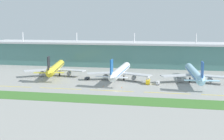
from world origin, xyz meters
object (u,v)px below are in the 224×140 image
Objects in this scene: airliner_near at (56,68)px; safety_cone_left_wingtip at (122,87)px; airliner_far at (194,73)px; fuel_truck at (148,81)px; pushback_tug at (87,78)px; baggage_cart at (158,83)px; airliner_middle at (120,71)px; safety_cone_nose_front at (103,86)px.

airliner_near is 67.00m from safety_cone_left_wingtip.
airliner_far is 55.50m from safety_cone_left_wingtip.
fuel_truck is at bearing 43.23° from safety_cone_left_wingtip.
airliner_near is at bearing 160.85° from pushback_tug.
baggage_cart is at bearing -10.02° from pushback_tug.
pushback_tug is at bearing 169.98° from baggage_cart.
airliner_middle reaches higher than fuel_truck.
airliner_near is 0.94× the size of airliner_middle.
safety_cone_left_wingtip is at bearing -78.40° from airliner_middle.
safety_cone_nose_front is (-7.42, -24.63, -6.10)m from airliner_middle.
pushback_tug is at bearing -171.59° from airliner_middle.
airliner_near is 16.45× the size of baggage_cart.
pushback_tug is (-24.24, -3.58, -5.35)m from airliner_middle.
safety_cone_left_wingtip is at bearing -29.39° from airliner_near.
fuel_truck is at bearing -13.42° from airliner_near.
safety_cone_nose_front is at bearing -155.35° from fuel_truck.
pushback_tug is 6.67× the size of safety_cone_nose_front.
airliner_far reaches higher than baggage_cart.
safety_cone_nose_front is at bearing -106.76° from airliner_middle.
airliner_near is 55.18m from safety_cone_nose_front.
airliner_far is 18.36× the size of baggage_cart.
baggage_cart is 5.50× the size of safety_cone_nose_front.
fuel_truck reaches higher than safety_cone_nose_front.
safety_cone_nose_front is (16.82, -21.05, -0.75)m from pushback_tug.
airliner_middle is 9.30× the size of fuel_truck.
baggage_cart is at bearing 18.26° from safety_cone_nose_front.
airliner_near is at bearing 145.67° from safety_cone_nose_front.
pushback_tug is at bearing -176.82° from airliner_far.
pushback_tug reaches higher than safety_cone_nose_front.
airliner_middle is 95.91× the size of safety_cone_left_wingtip.
airliner_middle is at bearing 155.53° from baggage_cart.
airliner_far is at bearing 20.75° from fuel_truck.
airliner_far is at bearing 28.36° from baggage_cart.
fuel_truck is 31.81m from safety_cone_nose_front.
airliner_far is at bearing 22.63° from safety_cone_nose_front.
baggage_cart is at bearing 30.75° from safety_cone_left_wingtip.
airliner_near is 53.08m from airliner_middle.
safety_cone_left_wingtip is at bearing -37.62° from pushback_tug.
airliner_far is 77.98m from pushback_tug.
safety_cone_nose_front is (-12.84, 1.81, 0.00)m from safety_cone_left_wingtip.
airliner_middle reaches higher than pushback_tug.
pushback_tug reaches higher than safety_cone_left_wingtip.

